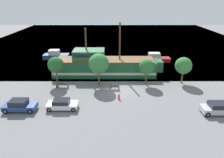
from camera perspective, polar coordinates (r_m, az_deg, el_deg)
name	(u,v)px	position (r m, az deg, el deg)	size (l,w,h in m)	color
ground_plane	(121,91)	(33.51, 2.47, -3.14)	(160.00, 160.00, 0.00)	slate
water_surface	(116,38)	(75.81, 1.05, 10.60)	(80.00, 80.00, 0.00)	slate
pirate_ship	(103,65)	(39.83, -2.35, 3.55)	(19.59, 4.86, 9.44)	#1E5633
moored_boat_dockside	(155,58)	(49.37, 11.19, 5.34)	(6.10, 2.18, 1.92)	maroon
moored_boat_outer	(55,55)	(52.18, -14.56, 5.98)	(5.72, 2.50, 2.05)	navy
parked_car_curb_front	(19,105)	(30.06, -23.07, -6.38)	(4.04, 1.91, 1.48)	navy
parked_car_curb_mid	(218,108)	(30.08, 26.01, -6.86)	(4.25, 1.94, 1.46)	#B7BCC6
parked_car_curb_rear	(62,104)	(28.86, -12.99, -6.46)	(3.91, 1.84, 1.31)	white
fire_hydrant	(119,96)	(30.77, 1.73, -4.59)	(0.42, 0.25, 0.76)	red
bench_promenade_east	(114,87)	(33.82, 0.50, -2.09)	(1.55, 0.45, 0.85)	#4C4742
bench_promenade_west	(62,85)	(35.47, -12.98, -1.50)	(1.94, 0.45, 0.85)	#4C4742
tree_row_east	(55,65)	(36.18, -14.58, 3.60)	(2.58, 2.58, 4.60)	brown
tree_row_mideast	(98,64)	(34.31, -3.59, 4.01)	(3.23, 3.23, 5.32)	brown
tree_row_midwest	(146,67)	(35.32, 8.94, 3.17)	(2.48, 2.48, 4.29)	brown
tree_row_west	(183,66)	(37.41, 18.05, 3.34)	(2.74, 2.74, 4.38)	brown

